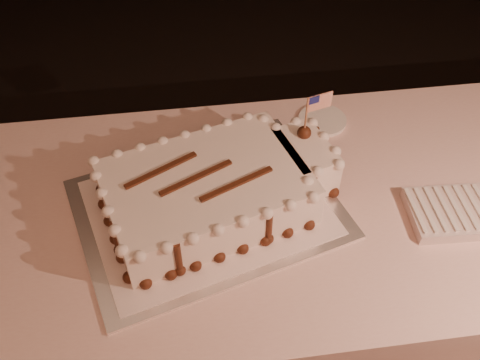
{
  "coord_description": "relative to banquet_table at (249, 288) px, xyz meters",
  "views": [
    {
      "loc": [
        -0.14,
        -0.24,
        1.75
      ],
      "look_at": [
        -0.03,
        0.6,
        0.84
      ],
      "focal_mm": 40.0,
      "sensor_mm": 36.0,
      "label": 1
    }
  ],
  "objects": [
    {
      "name": "napkin_stack",
      "position": [
        0.48,
        -0.1,
        0.39
      ],
      "size": [
        0.22,
        0.17,
        0.04
      ],
      "color": "beige",
      "rests_on": "banquet_table"
    },
    {
      "name": "cake_board",
      "position": [
        -0.11,
        0.0,
        0.38
      ],
      "size": [
        0.71,
        0.61,
        0.01
      ],
      "primitive_type": "cube",
      "rotation": [
        0.0,
        0.0,
        0.28
      ],
      "color": "white",
      "rests_on": "banquet_table"
    },
    {
      "name": "banquet_table",
      "position": [
        0.0,
        0.0,
        0.0
      ],
      "size": [
        2.4,
        0.8,
        0.75
      ],
      "primitive_type": "cube",
      "color": "#F9CCC1",
      "rests_on": "ground"
    },
    {
      "name": "doily",
      "position": [
        -0.11,
        0.0,
        0.38
      ],
      "size": [
        0.64,
        0.55,
        0.0
      ],
      "primitive_type": "cube",
      "rotation": [
        0.0,
        0.0,
        0.28
      ],
      "color": "white",
      "rests_on": "cake_board"
    },
    {
      "name": "room_shell",
      "position": [
        0.0,
        -0.6,
        1.02
      ],
      "size": [
        6.1,
        8.1,
        2.9
      ],
      "color": "black",
      "rests_on": "ground"
    },
    {
      "name": "side_plate",
      "position": [
        0.25,
        0.29,
        0.38
      ],
      "size": [
        0.14,
        0.14,
        0.01
      ],
      "primitive_type": "cylinder",
      "color": "white",
      "rests_on": "banquet_table"
    },
    {
      "name": "sheet_cake",
      "position": [
        -0.08,
        0.01,
        0.44
      ],
      "size": [
        0.6,
        0.43,
        0.23
      ],
      "color": "white",
      "rests_on": "doily"
    }
  ]
}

